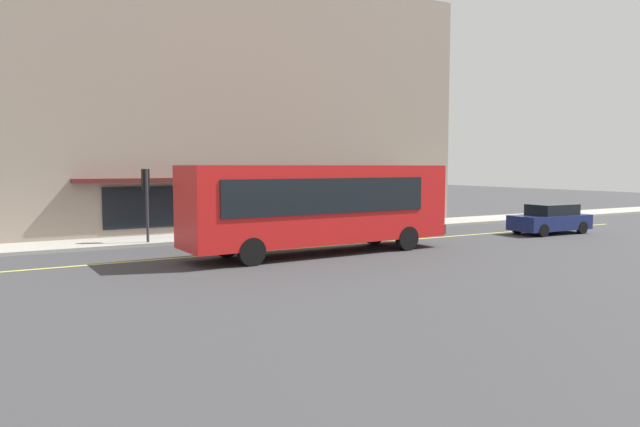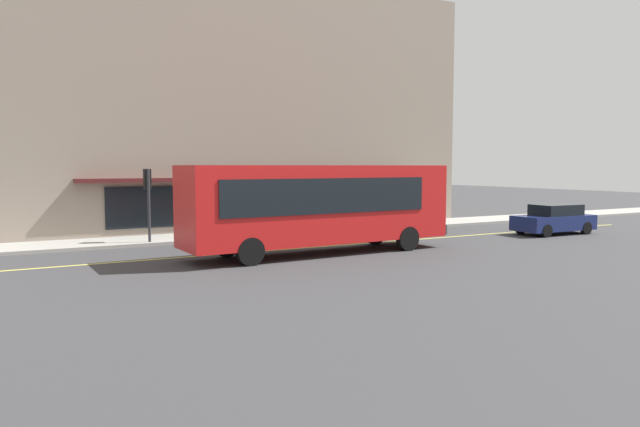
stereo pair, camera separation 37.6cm
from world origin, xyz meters
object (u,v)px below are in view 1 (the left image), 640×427
object	(u,v)px
pedestrian_waiting	(315,209)
pedestrian_by_curb	(315,208)
traffic_light	(146,188)
car_navy	(550,219)
pedestrian_mid_block	(377,207)
car_black	(381,220)
bus	(321,204)

from	to	relation	value
pedestrian_waiting	pedestrian_by_curb	world-z (taller)	pedestrian_waiting
traffic_light	pedestrian_by_curb	size ratio (longest dim) A/B	1.79
car_navy	pedestrian_mid_block	bearing A→B (deg)	124.19
car_black	car_navy	bearing A→B (deg)	-26.62
car_navy	pedestrian_by_curb	world-z (taller)	pedestrian_by_curb
pedestrian_mid_block	pedestrian_waiting	distance (m)	5.35
pedestrian_mid_block	pedestrian_by_curb	bearing A→B (deg)	-172.35
pedestrian_by_curb	bus	bearing A→B (deg)	-117.54
bus	car_black	xyz separation A→B (m)	(5.78, 4.02, -1.24)
pedestrian_mid_block	car_navy	bearing A→B (deg)	-55.81
car_black	pedestrian_by_curb	bearing A→B (deg)	120.86
car_navy	pedestrian_by_curb	xyz separation A→B (m)	(-9.83, 7.23, 0.49)
pedestrian_by_curb	traffic_light	bearing A→B (deg)	-171.29
pedestrian_waiting	car_black	bearing A→B (deg)	-41.72
car_navy	pedestrian_mid_block	xyz separation A→B (m)	(-5.32, 7.84, 0.36)
car_navy	pedestrian_by_curb	size ratio (longest dim) A/B	2.44
pedestrian_by_curb	pedestrian_mid_block	bearing A→B (deg)	7.65
traffic_light	pedestrian_mid_block	bearing A→B (deg)	8.36
car_black	pedestrian_by_curb	world-z (taller)	pedestrian_by_curb
bus	car_navy	xyz separation A→B (m)	(13.64, 0.08, -1.24)
traffic_light	car_navy	world-z (taller)	traffic_light
car_navy	pedestrian_waiting	bearing A→B (deg)	149.16
pedestrian_by_curb	car_black	bearing A→B (deg)	-59.14
bus	pedestrian_mid_block	bearing A→B (deg)	43.58
car_navy	pedestrian_by_curb	bearing A→B (deg)	143.65
car_navy	car_black	xyz separation A→B (m)	(-7.86, 3.94, 0.00)
car_navy	car_black	size ratio (longest dim) A/B	1.01
traffic_light	pedestrian_by_curb	xyz separation A→B (m)	(9.26, 1.42, -1.30)
car_black	pedestrian_mid_block	size ratio (longest dim) A/B	2.71
pedestrian_by_curb	car_navy	bearing A→B (deg)	-36.35
pedestrian_mid_block	bus	bearing A→B (deg)	-136.42
traffic_light	car_navy	bearing A→B (deg)	-16.94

